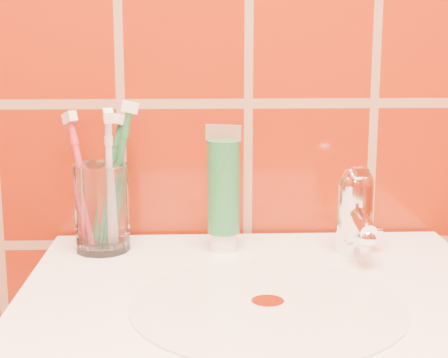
{
  "coord_description": "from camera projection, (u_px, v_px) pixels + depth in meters",
  "views": [
    {
      "loc": [
        -0.08,
        0.21,
        1.13
      ],
      "look_at": [
        -0.04,
        1.08,
        0.95
      ],
      "focal_mm": 55.0,
      "sensor_mm": 36.0,
      "label": 1
    }
  ],
  "objects": [
    {
      "name": "toothbrush_2",
      "position": [
        83.0,
        182.0,
        0.93
      ],
      "size": [
        0.13,
        0.14,
        0.2
      ],
      "primitive_type": null,
      "rotation": [
        0.33,
        0.0,
        -2.47
      ],
      "color": "#C22940",
      "rests_on": "glass_tumbler"
    },
    {
      "name": "toothpaste_tube",
      "position": [
        224.0,
        193.0,
        0.92
      ],
      "size": [
        0.05,
        0.04,
        0.17
      ],
      "rotation": [
        0.0,
        0.0,
        -0.32
      ],
      "color": "white",
      "rests_on": "pedestal_sink"
    },
    {
      "name": "toothbrush_1",
      "position": [
        117.0,
        177.0,
        0.93
      ],
      "size": [
        0.07,
        0.07,
        0.21
      ],
      "primitive_type": null,
      "rotation": [
        0.22,
        0.0,
        1.6
      ],
      "color": "#1E723D",
      "rests_on": "glass_tumbler"
    },
    {
      "name": "glass_tumbler",
      "position": [
        102.0,
        208.0,
        0.92
      ],
      "size": [
        0.09,
        0.09,
        0.12
      ],
      "primitive_type": "cylinder",
      "rotation": [
        0.0,
        0.0,
        0.17
      ],
      "color": "white",
      "rests_on": "pedestal_sink"
    },
    {
      "name": "toothbrush_3",
      "position": [
        109.0,
        183.0,
        0.9
      ],
      "size": [
        0.05,
        0.1,
        0.21
      ],
      "primitive_type": null,
      "rotation": [
        0.2,
        0.0,
        0.21
      ],
      "color": "silver",
      "rests_on": "glass_tumbler"
    },
    {
      "name": "faucet",
      "position": [
        355.0,
        207.0,
        0.91
      ],
      "size": [
        0.05,
        0.11,
        0.12
      ],
      "color": "white",
      "rests_on": "pedestal_sink"
    },
    {
      "name": "toothbrush_0",
      "position": [
        110.0,
        182.0,
        0.94
      ],
      "size": [
        0.12,
        0.13,
        0.2
      ],
      "primitive_type": null,
      "rotation": [
        0.3,
        0.0,
        2.45
      ],
      "color": "#1C6A41",
      "rests_on": "glass_tumbler"
    }
  ]
}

